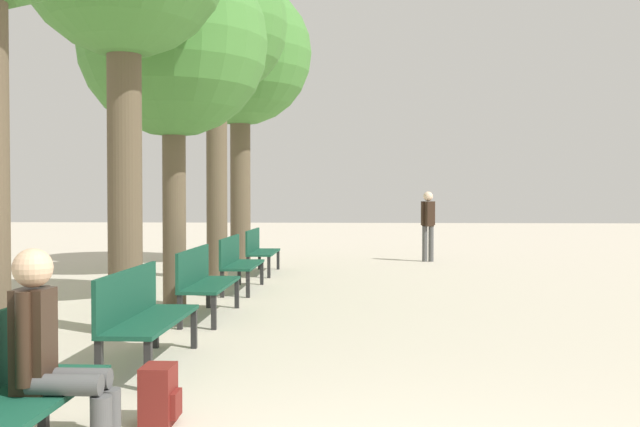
# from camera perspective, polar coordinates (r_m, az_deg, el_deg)

# --- Properties ---
(bench_row_1) EXTENTS (0.51, 1.76, 0.92)m
(bench_row_1) POSITION_cam_1_polar(r_m,az_deg,el_deg) (7.01, -14.09, -7.56)
(bench_row_1) COLOR #144733
(bench_row_1) RESTS_ON ground_plane
(bench_row_2) EXTENTS (0.51, 1.76, 0.92)m
(bench_row_2) POSITION_cam_1_polar(r_m,az_deg,el_deg) (9.63, -9.33, -5.10)
(bench_row_2) COLOR #144733
(bench_row_2) RESTS_ON ground_plane
(bench_row_3) EXTENTS (0.51, 1.76, 0.92)m
(bench_row_3) POSITION_cam_1_polar(r_m,az_deg,el_deg) (12.30, -6.63, -3.68)
(bench_row_3) COLOR #144733
(bench_row_3) RESTS_ON ground_plane
(bench_row_4) EXTENTS (0.51, 1.76, 0.92)m
(bench_row_4) POSITION_cam_1_polar(r_m,az_deg,el_deg) (14.98, -4.90, -2.77)
(bench_row_4) COLOR #144733
(bench_row_4) RESTS_ON ground_plane
(tree_row_2) EXTENTS (2.80, 2.80, 5.29)m
(tree_row_2) POSITION_cam_1_polar(r_m,az_deg,el_deg) (11.01, -11.65, 13.08)
(tree_row_2) COLOR brown
(tree_row_2) RESTS_ON ground_plane
(tree_row_3) EXTENTS (2.75, 2.75, 6.31)m
(tree_row_3) POSITION_cam_1_polar(r_m,az_deg,el_deg) (14.32, -8.30, 14.39)
(tree_row_3) COLOR brown
(tree_row_3) RESTS_ON ground_plane
(tree_row_4) EXTENTS (3.33, 3.33, 6.60)m
(tree_row_4) POSITION_cam_1_polar(r_m,az_deg,el_deg) (17.03, -6.42, 12.37)
(tree_row_4) COLOR brown
(tree_row_4) RESTS_ON ground_plane
(person_seated) EXTENTS (0.61, 0.35, 1.31)m
(person_seated) POSITION_cam_1_polar(r_m,az_deg,el_deg) (4.56, -20.56, -10.35)
(person_seated) COLOR #4C4C4C
(person_seated) RESTS_ON ground_plane
(backpack) EXTENTS (0.26, 0.28, 0.42)m
(backpack) POSITION_cam_1_polar(r_m,az_deg,el_deg) (5.33, -12.74, -14.01)
(backpack) COLOR maroon
(backpack) RESTS_ON ground_plane
(pedestrian_near) EXTENTS (0.35, 0.31, 1.74)m
(pedestrian_near) POSITION_cam_1_polar(r_m,az_deg,el_deg) (17.82, 8.64, -0.63)
(pedestrian_near) COLOR #4C4C4C
(pedestrian_near) RESTS_ON ground_plane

